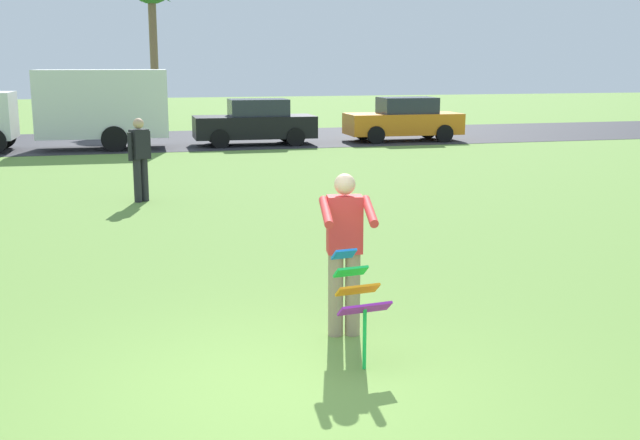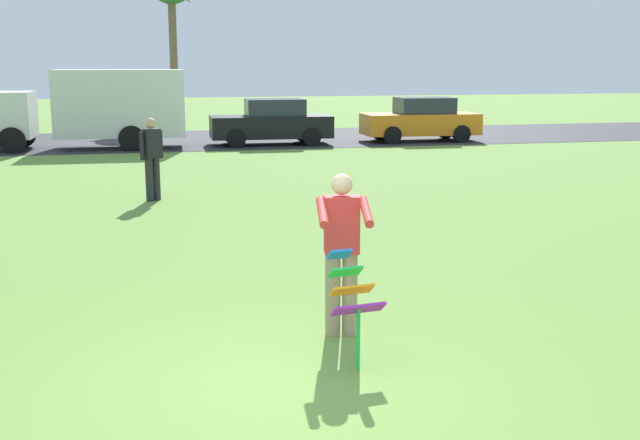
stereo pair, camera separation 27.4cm
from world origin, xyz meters
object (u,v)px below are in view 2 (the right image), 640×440
at_px(person_kite_flyer, 342,248).
at_px(person_walker_far, 152,156).
at_px(kite_held, 352,293).
at_px(parked_car_black, 272,123).
at_px(parked_car_orange, 421,120).
at_px(parked_truck_white_box, 95,107).

distance_m(person_kite_flyer, person_walker_far, 9.04).
xyz_separation_m(person_kite_flyer, person_walker_far, (-1.78, 8.87, -0.02)).
xyz_separation_m(kite_held, parked_car_black, (2.62, 20.28, 0.07)).
bearing_deg(parked_car_black, parked_car_orange, -0.00).
xyz_separation_m(parked_car_black, person_walker_far, (-4.30, -10.65, 0.16)).
distance_m(parked_car_black, person_walker_far, 11.49).
relative_size(parked_car_black, person_walker_far, 2.45).
bearing_deg(person_kite_flyer, kite_held, -97.41).
height_order(parked_truck_white_box, person_walker_far, parked_truck_white_box).
relative_size(parked_car_black, parked_car_orange, 1.00).
distance_m(person_kite_flyer, kite_held, 0.81).
bearing_deg(kite_held, parked_car_black, 82.65).
relative_size(parked_truck_white_box, parked_car_orange, 1.60).
relative_size(person_kite_flyer, parked_truck_white_box, 0.26).
height_order(parked_truck_white_box, parked_car_black, parked_truck_white_box).
distance_m(kite_held, parked_car_orange, 21.87).
bearing_deg(parked_car_black, parked_truck_white_box, 179.98).
distance_m(parked_truck_white_box, parked_car_black, 5.99).
xyz_separation_m(kite_held, parked_car_orange, (8.17, 20.28, 0.07)).
bearing_deg(person_walker_far, person_kite_flyer, -78.65).
height_order(parked_truck_white_box, parked_car_orange, parked_truck_white_box).
distance_m(parked_car_black, parked_car_orange, 5.55).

